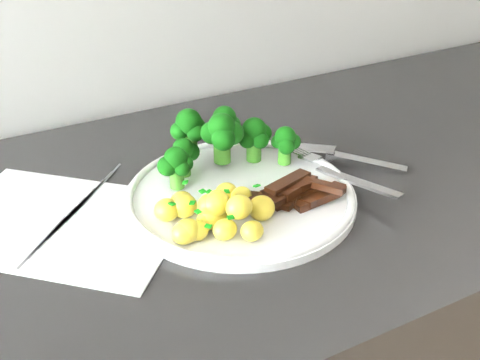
{
  "coord_description": "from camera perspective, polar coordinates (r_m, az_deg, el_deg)",
  "views": [
    {
      "loc": [
        -0.19,
        1.1,
        1.28
      ],
      "look_at": [
        0.12,
        1.66,
        0.91
      ],
      "focal_mm": 45.43,
      "sensor_mm": 36.0,
      "label": 1
    }
  ],
  "objects": [
    {
      "name": "recipe_paper",
      "position": [
        0.74,
        -16.3,
        -3.89
      ],
      "size": [
        0.34,
        0.33,
        0.0
      ],
      "color": "silver",
      "rests_on": "counter"
    },
    {
      "name": "plate",
      "position": [
        0.75,
        0.0,
        -1.44
      ],
      "size": [
        0.29,
        0.29,
        0.02
      ],
      "color": "white",
      "rests_on": "counter"
    },
    {
      "name": "broccoli",
      "position": [
        0.79,
        -2.01,
        3.98
      ],
      "size": [
        0.2,
        0.11,
        0.08
      ],
      "color": "#2E6718",
      "rests_on": "plate"
    },
    {
      "name": "potatoes",
      "position": [
        0.69,
        -2.66,
        -3.04
      ],
      "size": [
        0.13,
        0.11,
        0.04
      ],
      "color": "gold",
      "rests_on": "plate"
    },
    {
      "name": "beef_strips",
      "position": [
        0.73,
        5.11,
        -1.22
      ],
      "size": [
        0.13,
        0.07,
        0.03
      ],
      "color": "black",
      "rests_on": "plate"
    },
    {
      "name": "fork",
      "position": [
        0.79,
        9.44,
        0.64
      ],
      "size": [
        0.06,
        0.19,
        0.02
      ],
      "color": "#B8B8BD",
      "rests_on": "plate"
    },
    {
      "name": "knife",
      "position": [
        0.84,
        9.74,
        1.99
      ],
      "size": [
        0.17,
        0.18,
        0.02
      ],
      "color": "#B8B8BD",
      "rests_on": "plate"
    }
  ]
}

